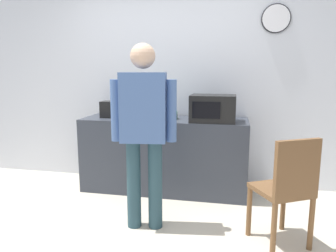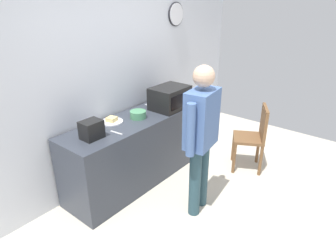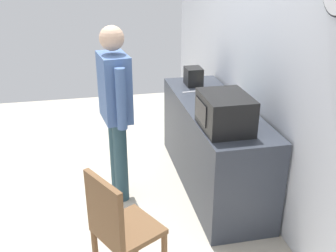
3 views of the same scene
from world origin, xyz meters
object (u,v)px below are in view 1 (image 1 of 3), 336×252
at_px(toaster, 111,109).
at_px(fork_utensil, 127,119).
at_px(person_standing, 144,124).
at_px(wooden_chair, 287,187).
at_px(sandwich_plate, 148,115).
at_px(microwave, 213,108).
at_px(salad_bowl, 169,115).
at_px(spoon_utensil, 204,117).

height_order(toaster, fork_utensil, toaster).
distance_m(person_standing, wooden_chair, 1.32).
distance_m(sandwich_plate, person_standing, 1.14).
bearing_deg(wooden_chair, microwave, 124.73).
xyz_separation_m(microwave, wooden_chair, (0.67, -0.97, -0.52)).
bearing_deg(microwave, sandwich_plate, 163.61).
relative_size(toaster, person_standing, 0.13).
bearing_deg(fork_utensil, microwave, 1.96).
bearing_deg(toaster, person_standing, -53.67).
distance_m(salad_bowl, person_standing, 0.96).
distance_m(sandwich_plate, wooden_chair, 1.96).
bearing_deg(person_standing, salad_bowl, 87.80).
bearing_deg(microwave, fork_utensil, -178.04).
relative_size(sandwich_plate, person_standing, 0.16).
xyz_separation_m(sandwich_plate, spoon_utensil, (0.70, 0.04, -0.02)).
xyz_separation_m(sandwich_plate, wooden_chair, (1.49, -1.21, -0.38)).
distance_m(salad_bowl, wooden_chair, 1.65).
height_order(fork_utensil, wooden_chair, wooden_chair).
distance_m(fork_utensil, person_standing, 0.95).
relative_size(sandwich_plate, salad_bowl, 1.32).
distance_m(spoon_utensil, wooden_chair, 1.52).
xyz_separation_m(salad_bowl, person_standing, (-0.04, -0.96, 0.05)).
relative_size(spoon_utensil, wooden_chair, 0.18).
bearing_deg(sandwich_plate, wooden_chair, -39.01).
relative_size(microwave, fork_utensil, 2.94).
bearing_deg(person_standing, spoon_utensil, 68.94).
distance_m(fork_utensil, spoon_utensil, 0.94).
bearing_deg(toaster, spoon_utensil, 10.57).
bearing_deg(salad_bowl, microwave, -9.90).
bearing_deg(fork_utensil, sandwich_plate, 57.37).
distance_m(toaster, person_standing, 1.16).
bearing_deg(toaster, wooden_chair, -28.42).
xyz_separation_m(person_standing, wooden_chair, (1.23, -0.10, -0.46)).
bearing_deg(wooden_chair, fork_utensil, 150.79).
height_order(spoon_utensil, person_standing, person_standing).
bearing_deg(toaster, sandwich_plate, 21.93).
distance_m(toaster, spoon_utensil, 1.15).
xyz_separation_m(fork_utensil, wooden_chair, (1.67, -0.93, -0.37)).
bearing_deg(person_standing, toaster, 126.33).
relative_size(toaster, fork_utensil, 1.29).
bearing_deg(spoon_utensil, wooden_chair, -57.73).
xyz_separation_m(toaster, fork_utensil, (0.25, -0.10, -0.10)).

